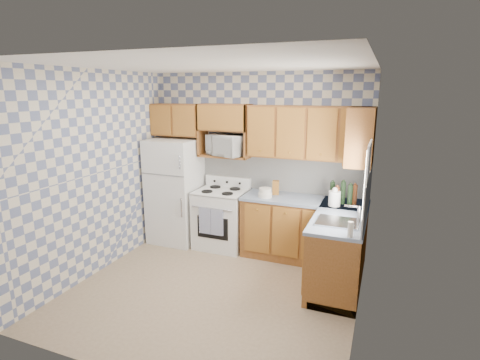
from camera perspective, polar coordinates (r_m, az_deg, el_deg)
name	(u,v)px	position (r m, az deg, el deg)	size (l,w,h in m)	color
floor	(214,290)	(4.89, -3.92, -16.33)	(3.40, 3.40, 0.00)	#7F674D
back_wall	(257,162)	(5.82, 2.60, 2.82)	(3.40, 0.02, 2.70)	slate
right_wall	(365,201)	(3.97, 18.55, -2.99)	(0.02, 3.20, 2.70)	slate
backsplash_back	(281,173)	(5.73, 6.34, 1.04)	(2.60, 0.01, 0.56)	silver
backsplash_right	(368,195)	(4.78, 18.86, -2.13)	(0.01, 1.60, 0.56)	silver
refrigerator	(175,191)	(6.16, -9.82, -1.64)	(0.75, 0.70, 1.68)	silver
stove_body	(222,219)	(5.93, -2.84, -5.99)	(0.76, 0.65, 0.90)	silver
cooktop	(221,191)	(5.80, -2.89, -1.75)	(0.76, 0.65, 0.03)	silver
backguard	(228,182)	(6.02, -1.82, -0.23)	(0.76, 0.08, 0.17)	silver
dish_towel_left	(205,221)	(5.66, -5.34, -6.18)	(0.19, 0.03, 0.41)	navy
dish_towel_right	(217,222)	(5.58, -3.52, -6.44)	(0.19, 0.03, 0.41)	navy
base_cabinets_back	(303,230)	(5.58, 9.59, -7.55)	(1.75, 0.60, 0.88)	brown
base_cabinets_right	(339,249)	(5.05, 14.87, -10.18)	(0.60, 1.60, 0.88)	brown
countertop_back	(304,200)	(5.43, 9.77, -3.04)	(1.77, 0.63, 0.04)	slate
countertop_right	(341,215)	(4.89, 15.13, -5.22)	(0.63, 1.60, 0.04)	slate
upper_cabinets_back	(309,133)	(5.38, 10.48, 7.11)	(1.75, 0.33, 0.74)	brown
upper_cabinets_fridge	(178,120)	(6.13, -9.47, 9.04)	(0.82, 0.33, 0.50)	brown
upper_cabinets_right	(361,136)	(5.11, 17.95, 6.35)	(0.33, 0.70, 0.74)	brown
microwave_shelf	(225,156)	(5.83, -2.30, 3.68)	(0.80, 0.33, 0.03)	brown
microwave	(227,145)	(5.76, -1.99, 5.33)	(0.58, 0.39, 0.32)	silver
sink	(338,222)	(4.55, 14.70, -6.27)	(0.48, 0.40, 0.03)	#B7B7BC
window	(367,181)	(4.38, 18.80, -0.14)	(0.02, 0.66, 0.86)	white
bottle_0	(343,193)	(5.27, 15.40, -1.89)	(0.07, 0.07, 0.31)	black
bottle_1	(350,195)	(5.20, 16.41, -2.26)	(0.07, 0.07, 0.29)	black
bottle_2	(354,195)	(5.30, 17.05, -2.14)	(0.07, 0.07, 0.27)	#5E2F16
bottle_3	(337,196)	(5.20, 14.52, -2.37)	(0.07, 0.07, 0.25)	#5E2F16
bottle_4	(332,192)	(5.34, 13.87, -1.75)	(0.07, 0.07, 0.28)	black
knife_block	(276,188)	(5.57, 5.47, -1.15)	(0.10, 0.10, 0.21)	brown
electric_kettle	(334,199)	(5.16, 14.20, -2.76)	(0.16, 0.16, 0.20)	silver
food_containers	(265,193)	(5.43, 3.87, -1.93)	(0.20, 0.20, 0.13)	beige
soap_bottle	(350,229)	(4.13, 16.49, -7.25)	(0.06, 0.06, 0.17)	beige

